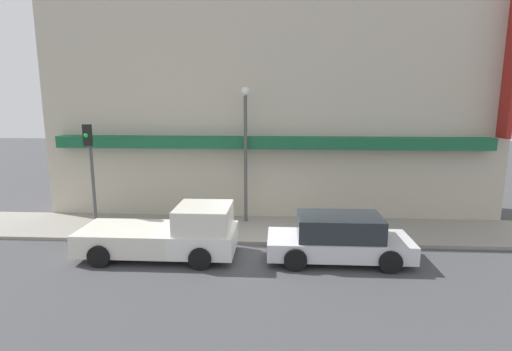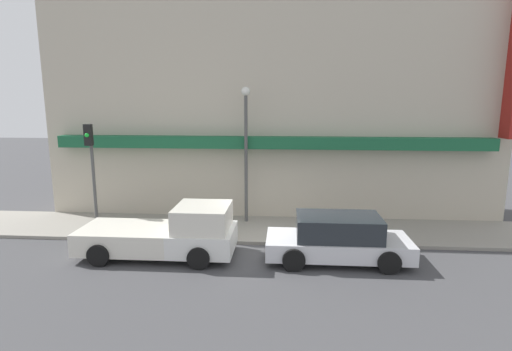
# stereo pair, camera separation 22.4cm
# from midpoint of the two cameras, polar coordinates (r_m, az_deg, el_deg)

# --- Properties ---
(ground_plane) EXTENTS (80.00, 80.00, 0.00)m
(ground_plane) POSITION_cam_midpoint_polar(r_m,az_deg,el_deg) (14.67, 1.11, -9.93)
(ground_plane) COLOR #424244
(sidewalk) EXTENTS (36.00, 3.27, 0.12)m
(sidewalk) POSITION_cam_midpoint_polar(r_m,az_deg,el_deg) (16.19, 1.34, -7.70)
(sidewalk) COLOR gray
(sidewalk) RESTS_ON ground
(building) EXTENTS (19.80, 3.80, 10.86)m
(building) POSITION_cam_midpoint_polar(r_m,az_deg,el_deg) (18.48, 1.82, 11.45)
(building) COLOR #BCB29E
(building) RESTS_ON ground
(pickup_truck) EXTENTS (5.16, 2.25, 1.76)m
(pickup_truck) POSITION_cam_midpoint_polar(r_m,az_deg,el_deg) (13.79, -12.74, -8.16)
(pickup_truck) COLOR white
(pickup_truck) RESTS_ON ground
(parked_car) EXTENTS (4.62, 2.07, 1.52)m
(parked_car) POSITION_cam_midpoint_polar(r_m,az_deg,el_deg) (13.40, 11.26, -8.81)
(parked_car) COLOR silver
(parked_car) RESTS_ON ground
(fire_hydrant) EXTENTS (0.19, 0.19, 0.75)m
(fire_hydrant) POSITION_cam_midpoint_polar(r_m,az_deg,el_deg) (15.08, 6.14, -7.42)
(fire_hydrant) COLOR yellow
(fire_hydrant) RESTS_ON sidewalk
(street_lamp) EXTENTS (0.36, 0.36, 5.58)m
(street_lamp) POSITION_cam_midpoint_polar(r_m,az_deg,el_deg) (16.36, -1.91, 5.22)
(street_lamp) COLOR #4C4C4C
(street_lamp) RESTS_ON sidewalk
(traffic_light) EXTENTS (0.28, 0.42, 4.17)m
(traffic_light) POSITION_cam_midpoint_polar(r_m,az_deg,el_deg) (16.32, -22.94, 2.10)
(traffic_light) COLOR #4C4C4C
(traffic_light) RESTS_ON sidewalk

